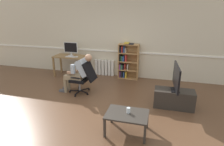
{
  "coord_description": "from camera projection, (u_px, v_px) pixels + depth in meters",
  "views": [
    {
      "loc": [
        1.42,
        -3.89,
        2.38
      ],
      "look_at": [
        0.15,
        0.85,
        0.7
      ],
      "focal_mm": 30.3,
      "sensor_mm": 36.0,
      "label": 1
    }
  ],
  "objects": [
    {
      "name": "person_seated",
      "position": [
        78.0,
        72.0,
        5.44
      ],
      "size": [
        1.05,
        0.4,
        1.19
      ],
      "rotation": [
        0.0,
        0.0,
        -1.61
      ],
      "color": "#937F60",
      "rests_on": "ground_plane"
    },
    {
      "name": "imac_monitor",
      "position": [
        71.0,
        48.0,
        6.81
      ],
      "size": [
        0.52,
        0.14,
        0.48
      ],
      "color": "silver",
      "rests_on": "computer_desk"
    },
    {
      "name": "radiator",
      "position": [
        104.0,
        68.0,
        7.05
      ],
      "size": [
        0.73,
        0.08,
        0.58
      ],
      "color": "white",
      "rests_on": "ground_plane"
    },
    {
      "name": "computer_desk",
      "position": [
        71.0,
        59.0,
        6.86
      ],
      "size": [
        1.27,
        0.58,
        0.76
      ],
      "color": "olive",
      "rests_on": "ground_plane"
    },
    {
      "name": "coffee_table",
      "position": [
        127.0,
        116.0,
        3.72
      ],
      "size": [
        0.83,
        0.58,
        0.43
      ],
      "color": "#332D28",
      "rests_on": "ground_plane"
    },
    {
      "name": "office_chair",
      "position": [
        84.0,
        77.0,
        5.43
      ],
      "size": [
        0.82,
        0.62,
        0.97
      ],
      "rotation": [
        0.0,
        0.0,
        -1.61
      ],
      "color": "black",
      "rests_on": "ground_plane"
    },
    {
      "name": "drinking_glass",
      "position": [
        128.0,
        110.0,
        3.71
      ],
      "size": [
        0.07,
        0.07,
        0.11
      ],
      "primitive_type": "cylinder",
      "color": "silver",
      "rests_on": "coffee_table"
    },
    {
      "name": "ground_plane",
      "position": [
        97.0,
        110.0,
        4.68
      ],
      "size": [
        18.0,
        18.0,
        0.0
      ],
      "primitive_type": "plane",
      "color": "brown"
    },
    {
      "name": "keyboard",
      "position": [
        71.0,
        57.0,
        6.68
      ],
      "size": [
        0.36,
        0.12,
        0.02
      ],
      "primitive_type": "cube",
      "color": "silver",
      "rests_on": "computer_desk"
    },
    {
      "name": "computer_mouse",
      "position": [
        77.0,
        57.0,
        6.64
      ],
      "size": [
        0.06,
        0.1,
        0.03
      ],
      "primitive_type": "cube",
      "color": "white",
      "rests_on": "computer_desk"
    },
    {
      "name": "back_wall",
      "position": [
        121.0,
        39.0,
        6.66
      ],
      "size": [
        12.0,
        0.13,
        2.7
      ],
      "color": "beige",
      "rests_on": "ground_plane"
    },
    {
      "name": "tv_stand",
      "position": [
        174.0,
        99.0,
        4.75
      ],
      "size": [
        0.97,
        0.42,
        0.47
      ],
      "color": "#2D2823",
      "rests_on": "ground_plane"
    },
    {
      "name": "tv_screen",
      "position": [
        176.0,
        77.0,
        4.56
      ],
      "size": [
        0.22,
        0.95,
        0.64
      ],
      "rotation": [
        0.0,
        0.0,
        1.64
      ],
      "color": "black",
      "rests_on": "tv_stand"
    },
    {
      "name": "bookshelf",
      "position": [
        127.0,
        62.0,
        6.64
      ],
      "size": [
        0.7,
        0.29,
        1.29
      ],
      "color": "#AD7F4C",
      "rests_on": "ground_plane"
    }
  ]
}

